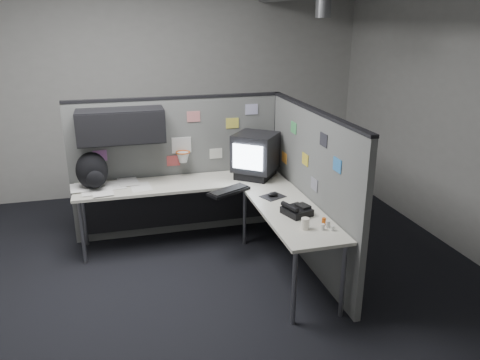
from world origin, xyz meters
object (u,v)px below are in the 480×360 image
object	(u,v)px
monitor	(255,155)
backpack	(92,171)
phone	(296,210)
keyboard	(229,191)
desk	(209,199)

from	to	relation	value
monitor	backpack	bearing A→B (deg)	171.74
monitor	phone	distance (m)	1.17
monitor	phone	size ratio (longest dim) A/B	2.13
monitor	keyboard	world-z (taller)	monitor
phone	backpack	xyz separation A→B (m)	(-1.83, 1.20, 0.15)
keyboard	phone	bearing A→B (deg)	-40.36
phone	backpack	bearing A→B (deg)	138.99
desk	backpack	world-z (taller)	backpack
backpack	monitor	bearing A→B (deg)	3.53
monitor	phone	xyz separation A→B (m)	(0.05, -1.15, -0.22)
monitor	keyboard	xyz separation A→B (m)	(-0.41, -0.43, -0.24)
phone	backpack	size ratio (longest dim) A/B	0.72
phone	desk	bearing A→B (deg)	118.25
desk	keyboard	xyz separation A→B (m)	(0.18, -0.17, 0.14)
keyboard	backpack	xyz separation A→B (m)	(-1.36, 0.48, 0.18)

